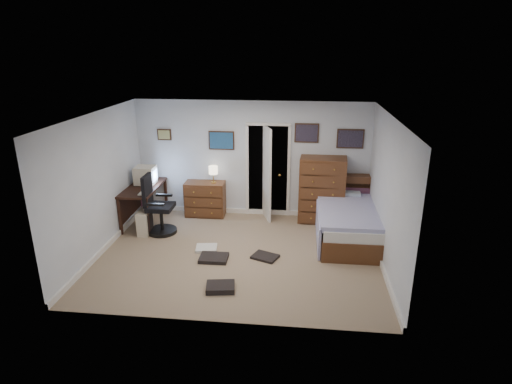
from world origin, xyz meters
TOP-DOWN VIEW (x-y plane):
  - floor at (0.00, 0.00)m, footprint 5.00×4.00m
  - computer_desk at (-2.30, 1.26)m, footprint 0.67×1.40m
  - crt_monitor at (-2.18, 1.41)m, footprint 0.42×0.39m
  - keyboard at (-2.02, 0.91)m, footprint 0.17×0.43m
  - pc_tower at (-2.00, 0.71)m, footprint 0.23×0.45m
  - office_chair at (-1.74, 0.77)m, footprint 0.59×0.60m
  - media_stack at (-2.32, 1.62)m, footprint 0.15×0.15m
  - low_dresser at (-1.01, 1.77)m, footprint 0.86×0.44m
  - table_lamp at (-0.81, 1.77)m, footprint 0.19×0.19m
  - doorway at (0.35, 2.27)m, footprint 0.96×1.12m
  - tall_dresser at (1.52, 1.75)m, footprint 0.98×0.61m
  - headboard_bookcase at (2.18, 1.86)m, footprint 1.12×0.30m
  - bed at (1.98, 0.92)m, footprint 1.18×2.17m
  - wall_posters at (0.57, 1.98)m, footprint 4.38×0.04m
  - floor_clutter at (-0.21, -0.47)m, footprint 1.58×1.70m

SIDE VIEW (x-z plane):
  - floor at x=0.00m, z-range -0.02..0.00m
  - floor_clutter at x=-0.21m, z-range -0.01..0.08m
  - pc_tower at x=-2.00m, z-range 0.00..0.48m
  - bed at x=1.98m, z-range -0.02..0.69m
  - media_stack at x=-2.32m, z-range 0.00..0.74m
  - low_dresser at x=-1.01m, z-range 0.00..0.76m
  - office_chair at x=-1.74m, z-range -0.14..1.07m
  - headboard_bookcase at x=2.18m, z-range 0.03..1.03m
  - computer_desk at x=-2.30m, z-range 0.22..1.01m
  - tall_dresser at x=1.52m, z-range 0.00..1.39m
  - keyboard at x=-2.02m, z-range 0.80..0.82m
  - crt_monitor at x=-2.18m, z-range 0.80..1.19m
  - doorway at x=0.35m, z-range -0.02..2.03m
  - table_lamp at x=-0.81m, z-range 0.85..1.22m
  - wall_posters at x=0.57m, z-range 1.45..2.05m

